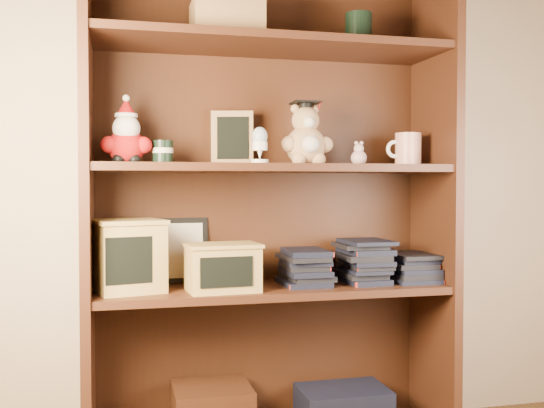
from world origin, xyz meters
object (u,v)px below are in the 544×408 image
(grad_teddy_bear, at_px, (306,140))
(teacher_mug, at_px, (407,149))
(treats_box, at_px, (129,255))
(bookcase, at_px, (268,216))

(grad_teddy_bear, relative_size, teacher_mug, 1.70)
(teacher_mug, height_order, treats_box, teacher_mug)
(teacher_mug, distance_m, treats_box, 1.00)
(grad_teddy_bear, bearing_deg, teacher_mug, 1.01)
(bookcase, bearing_deg, teacher_mug, -5.96)
(teacher_mug, bearing_deg, grad_teddy_bear, -178.99)
(bookcase, distance_m, grad_teddy_bear, 0.28)
(grad_teddy_bear, relative_size, treats_box, 0.87)
(grad_teddy_bear, height_order, teacher_mug, grad_teddy_bear)
(grad_teddy_bear, distance_m, treats_box, 0.68)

